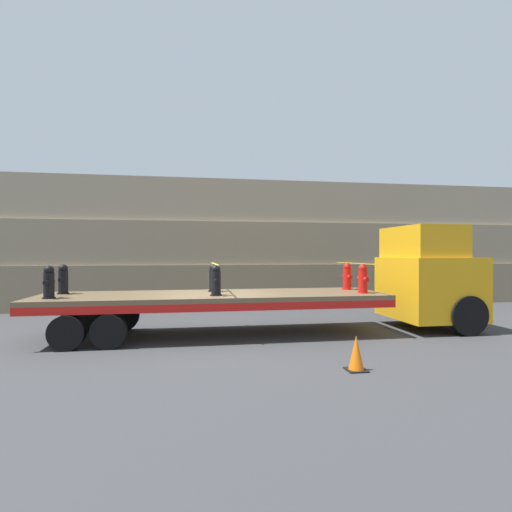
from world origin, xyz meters
The scene contains 13 objects.
ground_plane centered at (0.00, 0.00, 0.00)m, with size 120.00×120.00×0.00m, color #38383A.
rock_cliff centered at (0.00, 6.94, 2.72)m, with size 60.00×3.30×5.45m.
truck_cab centered at (6.59, 0.00, 1.54)m, with size 2.26×2.75×3.10m.
flatbed_trailer centered at (-0.62, 0.00, 0.96)m, with size 9.49×2.68×1.17m.
fire_hydrant_black_near_0 centered at (-4.14, -0.57, 1.57)m, with size 0.32×0.56×0.82m.
fire_hydrant_black_far_0 centered at (-4.14, 0.57, 1.57)m, with size 0.32×0.56×0.82m.
fire_hydrant_black_near_1 centered at (0.00, -0.57, 1.57)m, with size 0.32×0.56×0.82m.
fire_hydrant_black_far_1 centered at (0.00, 0.57, 1.57)m, with size 0.32×0.56×0.82m.
fire_hydrant_red_near_2 centered at (4.14, -0.57, 1.57)m, with size 0.32×0.56×0.82m.
fire_hydrant_red_far_2 centered at (4.14, 0.57, 1.57)m, with size 0.32×0.56×0.82m.
cargo_strap_rear centered at (0.00, 0.00, 2.00)m, with size 0.05×2.78×0.01m.
cargo_strap_middle centered at (4.14, 0.00, 2.00)m, with size 0.05×2.78×0.01m.
traffic_cone centered at (2.51, -3.84, 0.34)m, with size 0.39×0.39×0.69m.
Camera 1 is at (-0.70, -11.18, 2.29)m, focal length 28.00 mm.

